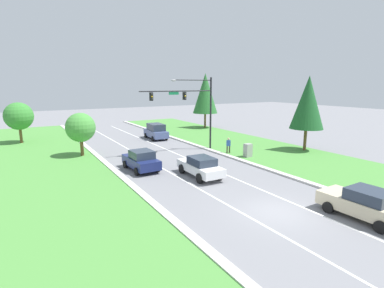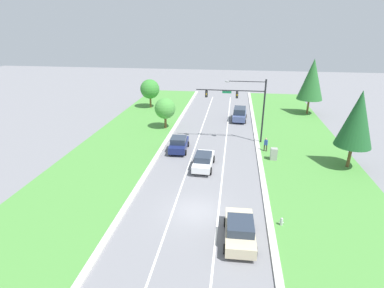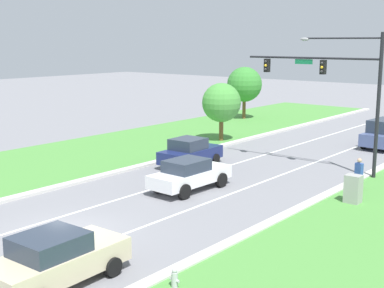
{
  "view_description": "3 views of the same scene",
  "coord_description": "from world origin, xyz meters",
  "views": [
    {
      "loc": [
        -12.17,
        -11.25,
        7.08
      ],
      "look_at": [
        0.74,
        10.78,
        2.0
      ],
      "focal_mm": 28.0,
      "sensor_mm": 36.0,
      "label": 1
    },
    {
      "loc": [
        2.55,
        -19.8,
        13.72
      ],
      "look_at": [
        -1.66,
        9.57,
        1.86
      ],
      "focal_mm": 28.0,
      "sensor_mm": 36.0,
      "label": 2
    },
    {
      "loc": [
        16.36,
        -12.2,
        7.37
      ],
      "look_at": [
        -1.03,
        9.03,
        2.09
      ],
      "focal_mm": 50.0,
      "sensor_mm": 36.0,
      "label": 3
    }
  ],
  "objects": [
    {
      "name": "conifer_far_right_tree",
      "position": [
        14.5,
        10.03,
        5.21
      ],
      "size": [
        3.5,
        3.5,
        8.02
      ],
      "color": "brown",
      "rests_on": "ground_plane"
    },
    {
      "name": "champagne_sedan",
      "position": [
        3.4,
        -2.95,
        0.84
      ],
      "size": [
        2.24,
        4.56,
        1.68
      ],
      "rotation": [
        0.0,
        0.0,
        0.03
      ],
      "color": "beige",
      "rests_on": "ground_plane"
    },
    {
      "name": "curb_strip_left",
      "position": [
        -5.65,
        0.0,
        0.07
      ],
      "size": [
        0.5,
        90.0,
        0.15
      ],
      "color": "beige",
      "rests_on": "ground_plane"
    },
    {
      "name": "oak_near_left_tree",
      "position": [
        -6.88,
        19.59,
        2.91
      ],
      "size": [
        2.89,
        2.89,
        4.37
      ],
      "color": "brown",
      "rests_on": "ground_plane"
    },
    {
      "name": "curb_strip_right",
      "position": [
        5.65,
        0.0,
        0.07
      ],
      "size": [
        0.5,
        90.0,
        0.15
      ],
      "color": "beige",
      "rests_on": "ground_plane"
    },
    {
      "name": "lane_stripe_inner_left",
      "position": [
        -1.8,
        0.0,
        0.0
      ],
      "size": [
        0.14,
        81.0,
        0.01
      ],
      "color": "white",
      "rests_on": "ground_plane"
    },
    {
      "name": "oak_far_left_tree",
      "position": [
        -12.01,
        30.29,
        3.34
      ],
      "size": [
        3.31,
        3.31,
        5.01
      ],
      "color": "brown",
      "rests_on": "ground_plane"
    },
    {
      "name": "slate_blue_suv",
      "position": [
        3.49,
        24.95,
        1.01
      ],
      "size": [
        2.29,
        4.69,
        2.02
      ],
      "rotation": [
        0.0,
        0.0,
        -0.06
      ],
      "color": "#475684",
      "rests_on": "ground_plane"
    },
    {
      "name": "fire_hydrant",
      "position": [
        6.44,
        -0.92,
        0.34
      ],
      "size": [
        0.34,
        0.2,
        0.7
      ],
      "color": "#B7B7BC",
      "rests_on": "ground_plane"
    },
    {
      "name": "grass_verge_right",
      "position": [
        10.9,
        0.0,
        0.04
      ],
      "size": [
        10.0,
        90.0,
        0.08
      ],
      "color": "#4C8E3D",
      "rests_on": "ground_plane"
    },
    {
      "name": "grass_verge_left",
      "position": [
        -10.9,
        0.0,
        0.04
      ],
      "size": [
        10.0,
        90.0,
        0.08
      ],
      "color": "#4C8E3D",
      "rests_on": "ground_plane"
    },
    {
      "name": "traffic_signal_mast",
      "position": [
        3.75,
        15.92,
        5.26
      ],
      "size": [
        8.24,
        0.41,
        7.85
      ],
      "color": "black",
      "rests_on": "ground_plane"
    },
    {
      "name": "utility_cabinet",
      "position": [
        7.1,
        10.76,
        0.69
      ],
      "size": [
        0.7,
        0.6,
        1.38
      ],
      "color": "#9E9E99",
      "rests_on": "ground_plane"
    },
    {
      "name": "pedestrian",
      "position": [
        6.43,
        13.02,
        0.94
      ],
      "size": [
        0.43,
        0.32,
        1.69
      ],
      "rotation": [
        0.0,
        0.0,
        2.84
      ],
      "color": "#42382D",
      "rests_on": "ground_plane"
    },
    {
      "name": "conifer_near_right_tree",
      "position": [
        14.57,
        30.11,
        5.67
      ],
      "size": [
        4.0,
        4.0,
        8.89
      ],
      "color": "brown",
      "rests_on": "ground_plane"
    },
    {
      "name": "ground_plane",
      "position": [
        0.0,
        0.0,
        0.0
      ],
      "size": [
        160.0,
        160.0,
        0.0
      ],
      "primitive_type": "plane",
      "color": "slate"
    },
    {
      "name": "navy_sedan",
      "position": [
        -3.55,
        11.91,
        0.85
      ],
      "size": [
        2.19,
        4.23,
        1.71
      ],
      "rotation": [
        0.0,
        0.0,
        0.04
      ],
      "color": "navy",
      "rests_on": "ground_plane"
    },
    {
      "name": "lane_stripe_inner_right",
      "position": [
        1.8,
        0.0,
        0.0
      ],
      "size": [
        0.14,
        81.0,
        0.01
      ],
      "color": "white",
      "rests_on": "ground_plane"
    },
    {
      "name": "white_sedan",
      "position": [
        -0.22,
        7.82,
        0.83
      ],
      "size": [
        2.08,
        4.66,
        1.61
      ],
      "rotation": [
        0.0,
        0.0,
        -0.03
      ],
      "color": "white",
      "rests_on": "ground_plane"
    }
  ]
}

